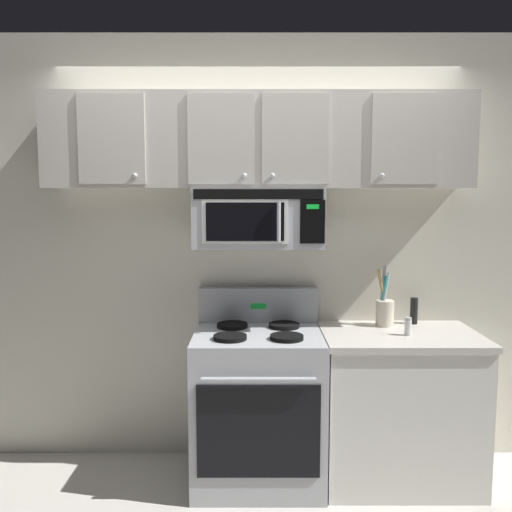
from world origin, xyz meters
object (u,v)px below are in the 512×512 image
at_px(utensil_crock_cream, 382,310).
at_px(salt_shaker, 406,326).
at_px(stove_range, 256,403).
at_px(pepper_mill, 411,311).
at_px(over_range_microwave, 256,218).

distance_m(utensil_crock_cream, salt_shaker, 0.25).
bearing_deg(stove_range, salt_shaker, -3.82).
relative_size(salt_shaker, pepper_mill, 0.64).
distance_m(over_range_microwave, salt_shaker, 1.08).
bearing_deg(over_range_microwave, stove_range, -89.86).
relative_size(utensil_crock_cream, pepper_mill, 2.25).
distance_m(utensil_crock_cream, pepper_mill, 0.21).
relative_size(over_range_microwave, pepper_mill, 4.59).
relative_size(stove_range, pepper_mill, 6.76).
xyz_separation_m(over_range_microwave, salt_shaker, (0.87, -0.17, -0.62)).
height_order(over_range_microwave, salt_shaker, over_range_microwave).
bearing_deg(pepper_mill, utensil_crock_cream, -164.25).
relative_size(over_range_microwave, utensil_crock_cream, 2.04).
xyz_separation_m(stove_range, utensil_crock_cream, (0.79, 0.18, 0.53)).
xyz_separation_m(stove_range, over_range_microwave, (-0.00, 0.12, 1.11)).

